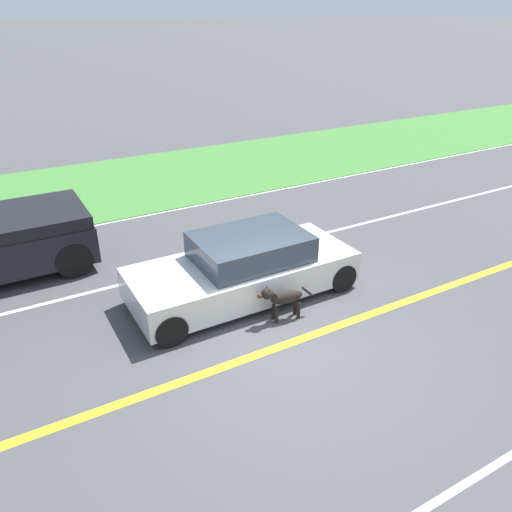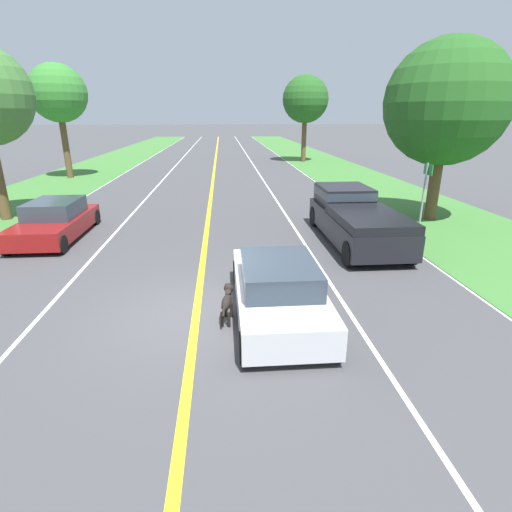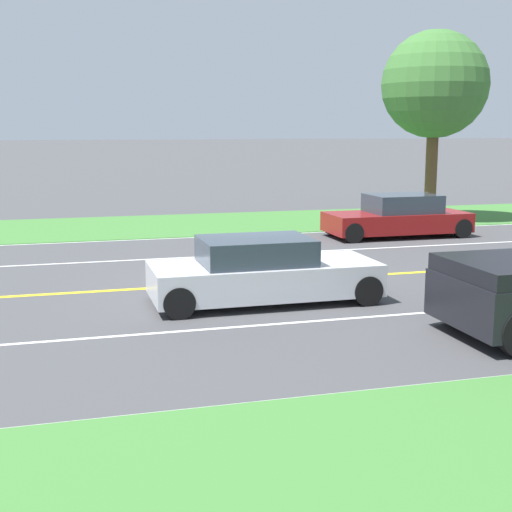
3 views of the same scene
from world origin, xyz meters
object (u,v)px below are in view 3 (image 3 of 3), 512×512
at_px(roadside_tree_left_near, 435,85).
at_px(dog, 240,269).
at_px(oncoming_car, 398,217).
at_px(ego_car, 262,272).

bearing_deg(roadside_tree_left_near, dog, -46.09).
relative_size(dog, oncoming_car, 0.25).
bearing_deg(roadside_tree_left_near, oncoming_car, -42.18).
height_order(ego_car, oncoming_car, oncoming_car).
bearing_deg(oncoming_car, ego_car, 137.62).
bearing_deg(dog, roadside_tree_left_near, 142.40).
relative_size(ego_car, oncoming_car, 1.00).
distance_m(ego_car, roadside_tree_left_near, 14.90).
height_order(ego_car, dog, ego_car).
distance_m(oncoming_car, roadside_tree_left_near, 6.16).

